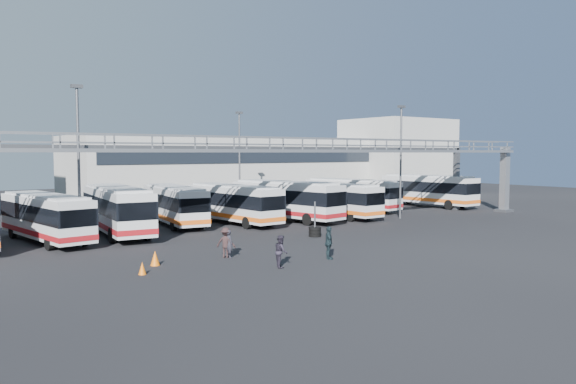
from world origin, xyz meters
TOP-DOWN VIEW (x-y plane):
  - ground at (0.00, 0.00)m, footprint 140.00×140.00m
  - gantry at (0.00, 5.87)m, footprint 51.40×5.15m
  - warehouse at (12.00, 38.00)m, footprint 42.00×14.00m
  - building_right at (38.00, 32.00)m, footprint 14.00×12.00m
  - light_pole_left at (-16.00, 8.00)m, footprint 0.70×0.35m
  - light_pole_mid at (12.00, 7.00)m, footprint 0.70×0.35m
  - light_pole_back at (4.00, 22.00)m, footprint 0.70×0.35m
  - bus_1 at (-17.33, 11.26)m, footprint 3.88×10.82m
  - bus_2 at (-12.36, 11.79)m, footprint 3.85×11.76m
  - bus_3 at (-6.69, 14.51)m, footprint 3.81×10.89m
  - bus_4 at (-2.23, 12.48)m, footprint 3.26×10.93m
  - bus_5 at (2.63, 11.69)m, footprint 4.58×11.72m
  - bus_6 at (7.64, 11.21)m, footprint 2.94×10.58m
  - bus_7 at (12.96, 14.56)m, footprint 4.32×10.99m
  - bus_9 at (23.06, 13.20)m, footprint 3.17×11.61m
  - pedestrian_a at (-10.15, -0.68)m, footprint 0.41×0.60m
  - pedestrian_b at (-9.29, -4.60)m, footprint 0.93×1.02m
  - pedestrian_c at (-10.28, -0.52)m, footprint 1.23×1.25m
  - pedestrian_d at (-5.83, -4.33)m, footprint 0.92×1.17m
  - cone_left at (-15.82, -2.06)m, footprint 0.52×0.52m
  - cone_right at (-14.45, -0.33)m, footprint 0.56×0.56m
  - tire_stack at (-1.19, 2.80)m, footprint 0.88×0.88m

SIDE VIEW (x-z plane):
  - ground at x=0.00m, z-range 0.00..0.00m
  - cone_left at x=-15.82m, z-range 0.00..0.62m
  - cone_right at x=-14.45m, z-range 0.00..0.80m
  - tire_stack at x=-1.19m, z-range -0.83..1.68m
  - pedestrian_a at x=-10.15m, z-range 0.00..1.60m
  - pedestrian_b at x=-9.29m, z-range 0.00..1.69m
  - pedestrian_c at x=-10.28m, z-range 0.00..1.72m
  - pedestrian_d at x=-5.83m, z-range 0.00..1.86m
  - bus_6 at x=7.64m, z-range 0.17..3.35m
  - bus_1 at x=-17.33m, z-range 0.17..3.38m
  - bus_3 at x=-6.69m, z-range 0.17..3.41m
  - bus_7 at x=12.96m, z-range 0.17..3.43m
  - bus_4 at x=-2.23m, z-range 0.17..3.45m
  - bus_5 at x=2.63m, z-range 0.18..3.66m
  - bus_9 at x=23.06m, z-range 0.19..3.68m
  - bus_2 at x=-12.36m, z-range 0.19..3.69m
  - warehouse at x=12.00m, z-range 0.00..8.00m
  - building_right at x=38.00m, z-range 0.00..11.00m
  - gantry at x=0.00m, z-range 1.96..9.06m
  - light_pole_left at x=-16.00m, z-range 0.62..10.83m
  - light_pole_mid at x=12.00m, z-range 0.62..10.83m
  - light_pole_back at x=4.00m, z-range 0.62..10.83m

